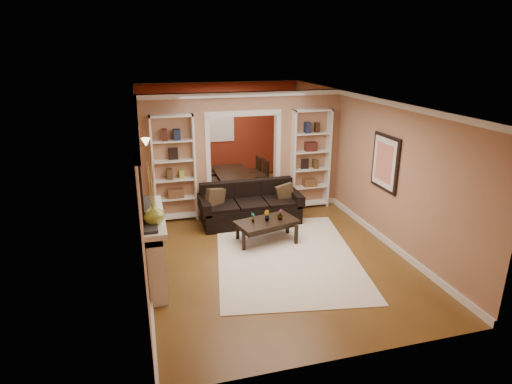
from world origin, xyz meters
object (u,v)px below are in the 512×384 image
object	(u,v)px
coffee_table	(267,231)
bookshelf_right	(310,159)
bookshelf_left	(174,169)
dining_table	(233,181)
sofa	(250,204)
fireplace	(156,248)

from	to	relation	value
coffee_table	bookshelf_right	world-z (taller)	bookshelf_right
coffee_table	bookshelf_left	distance (m)	2.44
coffee_table	dining_table	xyz separation A→B (m)	(0.03, 3.17, 0.05)
coffee_table	dining_table	bearing A→B (deg)	75.10
sofa	coffee_table	xyz separation A→B (m)	(0.05, -1.03, -0.20)
coffee_table	fireplace	distance (m)	2.33
fireplace	dining_table	xyz separation A→B (m)	(2.15, 4.09, -0.31)
bookshelf_left	dining_table	size ratio (longest dim) A/B	1.51
sofa	fireplace	bearing A→B (deg)	-136.59
coffee_table	bookshelf_left	xyz separation A→B (m)	(-1.58, 1.61, 0.93)
sofa	bookshelf_left	xyz separation A→B (m)	(-1.52, 0.58, 0.73)
sofa	coffee_table	world-z (taller)	sofa
bookshelf_left	dining_table	distance (m)	2.41
sofa	coffee_table	bearing A→B (deg)	-87.02
coffee_table	dining_table	size ratio (longest dim) A/B	0.76
bookshelf_left	fireplace	bearing A→B (deg)	-102.05
bookshelf_right	coffee_table	bearing A→B (deg)	-133.39
bookshelf_right	bookshelf_left	bearing A→B (deg)	180.00
bookshelf_left	fireplace	distance (m)	2.65
bookshelf_right	dining_table	distance (m)	2.33
fireplace	sofa	bearing A→B (deg)	43.41
fireplace	bookshelf_right	bearing A→B (deg)	34.80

